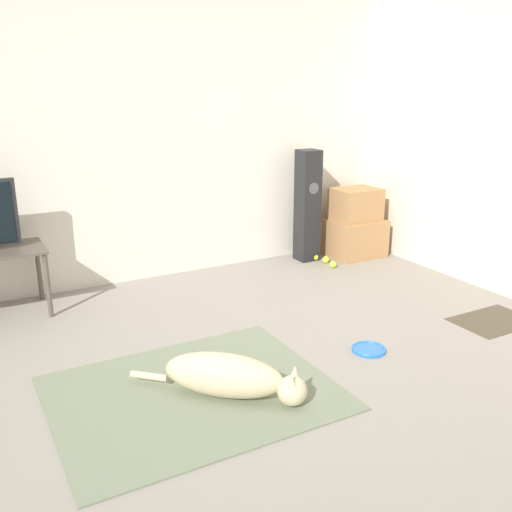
{
  "coord_description": "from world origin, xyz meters",
  "views": [
    {
      "loc": [
        -1.27,
        -2.57,
        1.67
      ],
      "look_at": [
        0.64,
        0.9,
        0.45
      ],
      "focal_mm": 40.0,
      "sensor_mm": 36.0,
      "label": 1
    }
  ],
  "objects": [
    {
      "name": "cardboard_box_upper",
      "position": [
        2.21,
        1.73,
        0.52
      ],
      "size": [
        0.44,
        0.35,
        0.31
      ],
      "color": "#A87A4C",
      "rests_on": "cardboard_box_lower"
    },
    {
      "name": "frisbee",
      "position": [
        0.97,
        -0.0,
        0.01
      ],
      "size": [
        0.22,
        0.22,
        0.03
      ],
      "color": "blue",
      "rests_on": "ground_plane"
    },
    {
      "name": "floor_speaker",
      "position": [
        1.72,
        1.85,
        0.53
      ],
      "size": [
        0.19,
        0.2,
        1.06
      ],
      "color": "black",
      "rests_on": "ground_plane"
    },
    {
      "name": "wall_back",
      "position": [
        0.0,
        2.1,
        1.27
      ],
      "size": [
        8.0,
        0.06,
        2.55
      ],
      "color": "silver",
      "rests_on": "ground_plane"
    },
    {
      "name": "door_mat",
      "position": [
        2.08,
        -0.06,
        0.0
      ],
      "size": [
        0.58,
        0.4,
        0.01
      ],
      "color": "#4C4233",
      "rests_on": "ground_plane"
    },
    {
      "name": "tennis_ball_near_speaker",
      "position": [
        1.77,
        1.77,
        0.03
      ],
      "size": [
        0.07,
        0.07,
        0.07
      ],
      "color": "#C6E033",
      "rests_on": "ground_plane"
    },
    {
      "name": "area_rug",
      "position": [
        -0.22,
        0.06,
        0.01
      ],
      "size": [
        1.52,
        1.22,
        0.01
      ],
      "color": "slate",
      "rests_on": "ground_plane"
    },
    {
      "name": "ground_plane",
      "position": [
        0.0,
        0.0,
        0.0
      ],
      "size": [
        12.0,
        12.0,
        0.0
      ],
      "primitive_type": "plane",
      "color": "gray"
    },
    {
      "name": "cardboard_box_lower",
      "position": [
        2.21,
        1.73,
        0.18
      ],
      "size": [
        0.53,
        0.42,
        0.36
      ],
      "color": "#A87A4C",
      "rests_on": "ground_plane"
    },
    {
      "name": "tennis_ball_loose_on_carpet",
      "position": [
        1.79,
        1.5,
        0.03
      ],
      "size": [
        0.07,
        0.07,
        0.07
      ],
      "color": "#C6E033",
      "rests_on": "ground_plane"
    },
    {
      "name": "dog",
      "position": [
        -0.06,
        -0.08,
        0.13
      ],
      "size": [
        0.77,
        0.74,
        0.25
      ],
      "color": "beige",
      "rests_on": "area_rug"
    },
    {
      "name": "tennis_ball_by_boxes",
      "position": [
        1.82,
        1.66,
        0.03
      ],
      "size": [
        0.07,
        0.07,
        0.07
      ],
      "color": "#C6E033",
      "rests_on": "ground_plane"
    }
  ]
}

